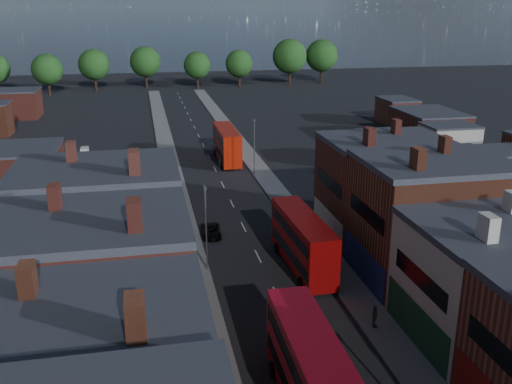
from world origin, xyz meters
name	(u,v)px	position (x,y,z in m)	size (l,w,h in m)	color
pavement_west	(178,201)	(-6.50, 50.00, 0.06)	(3.00, 200.00, 0.12)	gray
pavement_east	(279,195)	(6.50, 50.00, 0.06)	(3.00, 200.00, 0.12)	gray
lamp_post_2	(206,223)	(-5.20, 30.00, 4.70)	(0.25, 0.70, 8.12)	slate
lamp_post_3	(254,143)	(5.20, 60.00, 4.70)	(0.25, 0.70, 8.12)	slate
bus_0	(311,373)	(-1.50, 9.30, 2.84)	(3.20, 12.23, 5.27)	#A6091C
bus_1	(303,241)	(3.49, 28.64, 2.77)	(3.36, 11.98, 5.13)	#9E0909
bus_2	(227,144)	(2.45, 68.11, 2.84)	(3.11, 12.20, 5.27)	#B51A08
car_2	(211,231)	(-3.80, 38.07, 0.58)	(1.92, 4.16, 1.16)	black
car_3	(224,161)	(1.79, 66.48, 0.62)	(1.73, 4.25, 1.23)	silver
ped_3	(375,316)	(5.97, 17.49, 1.05)	(1.09, 0.50, 1.86)	#615C53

